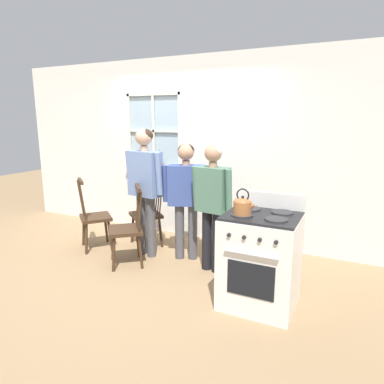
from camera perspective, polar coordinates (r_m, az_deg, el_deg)
ground_plane at (r=4.37m, az=-8.80°, el=-12.45°), size 16.00×16.00×0.00m
wall_back at (r=5.19m, az=-0.13°, el=6.92°), size 6.40×0.16×2.70m
chair_by_window at (r=4.98m, az=-7.44°, el=-3.74°), size 0.58×0.58×1.01m
chair_near_wall at (r=5.00m, az=-16.02°, el=-4.07°), size 0.58×0.58×1.01m
chair_center_cluster at (r=4.36m, az=-10.71°, el=-6.18°), size 0.58×0.58×1.01m
person_elderly_left at (r=4.47m, az=-7.83°, el=2.11°), size 0.60×0.29×1.69m
person_teen_center at (r=4.34m, az=-1.00°, el=0.29°), size 0.60×0.35×1.50m
person_adult_right at (r=3.99m, az=3.44°, el=-0.78°), size 0.53×0.26×1.53m
stove at (r=3.45m, az=11.34°, el=-10.89°), size 0.70×0.68×1.08m
kettle at (r=3.20m, az=8.42°, el=-2.23°), size 0.21×0.17×0.25m
potted_plant at (r=5.39m, az=-5.49°, el=4.69°), size 0.16×0.16×0.32m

